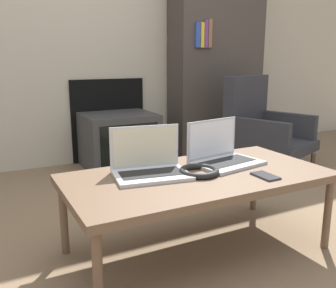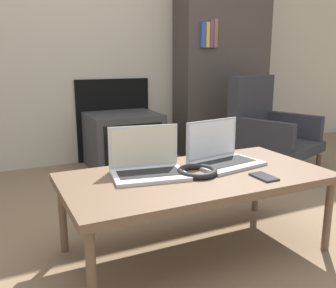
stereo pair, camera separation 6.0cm
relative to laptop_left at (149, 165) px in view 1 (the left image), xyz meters
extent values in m
plane|color=#7A6047|center=(0.20, -0.29, -0.43)|extent=(14.00, 14.00, 0.00)
cube|color=#B7AD99|center=(0.20, 1.71, 0.87)|extent=(7.00, 0.06, 2.60)
cube|color=black|center=(0.37, 1.67, -0.07)|extent=(0.66, 0.03, 0.72)
cube|color=brown|center=(0.20, -0.10, -0.06)|extent=(1.21, 0.61, 0.04)
cylinder|color=brown|center=(-0.36, -0.36, -0.25)|extent=(0.04, 0.04, 0.35)
cylinder|color=brown|center=(0.76, -0.36, -0.25)|extent=(0.04, 0.04, 0.35)
cylinder|color=brown|center=(-0.36, 0.16, -0.25)|extent=(0.04, 0.04, 0.35)
cylinder|color=brown|center=(0.76, 0.16, -0.25)|extent=(0.04, 0.04, 0.35)
cube|color=silver|center=(-0.01, -0.04, -0.04)|extent=(0.36, 0.29, 0.02)
cube|color=black|center=(-0.01, -0.04, -0.03)|extent=(0.30, 0.17, 0.00)
cube|color=silver|center=(0.01, 0.07, 0.07)|extent=(0.33, 0.06, 0.20)
cube|color=beige|center=(0.01, 0.07, 0.07)|extent=(0.30, 0.05, 0.18)
cube|color=#B2B2B7|center=(0.41, -0.04, -0.04)|extent=(0.36, 0.29, 0.02)
cube|color=black|center=(0.41, -0.04, -0.03)|extent=(0.30, 0.17, 0.00)
cube|color=#B2B2B7|center=(0.39, 0.07, 0.07)|extent=(0.33, 0.06, 0.20)
cube|color=white|center=(0.39, 0.07, 0.07)|extent=(0.30, 0.05, 0.18)
torus|color=black|center=(0.20, -0.11, -0.03)|extent=(0.19, 0.19, 0.03)
cube|color=#333338|center=(0.44, -0.28, -0.04)|extent=(0.07, 0.13, 0.01)
cube|color=#383838|center=(0.37, 1.41, -0.20)|extent=(0.58, 0.49, 0.45)
cube|color=black|center=(0.37, 1.16, -0.20)|extent=(0.47, 0.01, 0.35)
cube|color=#2D2D33|center=(1.45, 0.77, -0.23)|extent=(0.71, 0.75, 0.08)
cube|color=#2D2D33|center=(1.36, 1.01, 0.07)|extent=(0.54, 0.28, 0.51)
cube|color=#2D2D33|center=(1.22, 0.69, -0.09)|extent=(0.24, 0.52, 0.20)
cube|color=#2D2D33|center=(1.68, 0.86, -0.09)|extent=(0.24, 0.52, 0.20)
cylinder|color=#4C3828|center=(1.23, 0.52, -0.35)|extent=(0.04, 0.04, 0.16)
cylinder|color=#4C3828|center=(1.67, 0.52, -0.35)|extent=(0.04, 0.04, 0.16)
cylinder|color=#4C3828|center=(1.23, 1.02, -0.35)|extent=(0.04, 0.04, 0.16)
cylinder|color=#4C3828|center=(1.67, 1.02, -0.35)|extent=(0.04, 0.04, 0.16)
cube|color=#3F3833|center=(1.40, 1.51, 0.47)|extent=(0.89, 0.30, 1.79)
cube|color=#2D479E|center=(1.08, 1.35, 0.66)|extent=(0.04, 0.02, 0.21)
cube|color=gold|center=(1.13, 1.35, 0.66)|extent=(0.03, 0.02, 0.21)
cube|color=#6B387F|center=(1.17, 1.35, 0.67)|extent=(0.03, 0.02, 0.23)
cube|color=brown|center=(1.21, 1.35, 0.68)|extent=(0.04, 0.02, 0.24)
camera|label=1|loc=(-0.68, -1.48, 0.47)|focal=40.00mm
camera|label=2|loc=(-0.62, -1.51, 0.47)|focal=40.00mm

